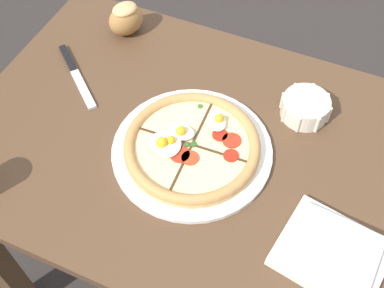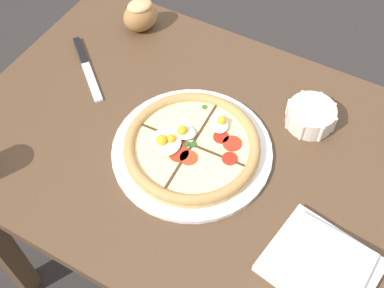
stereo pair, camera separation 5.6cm
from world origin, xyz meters
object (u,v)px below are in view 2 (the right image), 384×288
at_px(knife_main, 87,68).
at_px(dining_table, 230,188).
at_px(pizza, 192,147).
at_px(bread_piece_near, 141,15).
at_px(napkin_folded, 321,265).
at_px(ramekin_bowl, 311,115).

bearing_deg(knife_main, dining_table, 31.08).
xyz_separation_m(pizza, knife_main, (-0.35, 0.09, -0.01)).
bearing_deg(bread_piece_near, napkin_folded, -32.06).
xyz_separation_m(dining_table, ramekin_bowl, (0.11, 0.17, 0.15)).
relative_size(napkin_folded, bread_piece_near, 1.85).
relative_size(ramekin_bowl, knife_main, 0.61).
distance_m(pizza, ramekin_bowl, 0.28).
xyz_separation_m(ramekin_bowl, napkin_folded, (0.14, -0.31, -0.01)).
distance_m(ramekin_bowl, knife_main, 0.55).
bearing_deg(knife_main, pizza, 24.57).
bearing_deg(pizza, knife_main, 164.79).
xyz_separation_m(dining_table, bread_piece_near, (-0.40, 0.26, 0.17)).
bearing_deg(bread_piece_near, knife_main, -101.35).
bearing_deg(knife_main, napkin_folded, 22.68).
height_order(dining_table, pizza, pizza).
height_order(napkin_folded, bread_piece_near, bread_piece_near).
distance_m(bread_piece_near, knife_main, 0.20).
height_order(pizza, napkin_folded, pizza).
xyz_separation_m(napkin_folded, knife_main, (-0.68, 0.21, -0.01)).
relative_size(pizza, knife_main, 1.84).
bearing_deg(napkin_folded, dining_table, 149.84).
distance_m(pizza, knife_main, 0.36).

